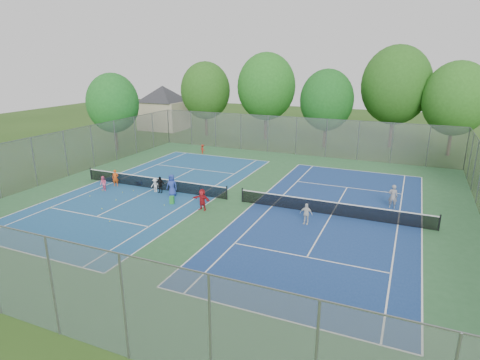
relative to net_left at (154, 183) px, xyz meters
The scene contains 37 objects.
ground 7.01m from the net_left, ahead, with size 120.00×120.00×0.00m, color #2A4A17.
court_pad 7.01m from the net_left, ahead, with size 32.00×32.00×0.01m, color #2D5F35.
court_left 0.44m from the net_left, ahead, with size 10.97×23.77×0.01m, color navy.
court_right 14.01m from the net_left, ahead, with size 10.97×23.77×0.01m, color navy.
net_left is the anchor object (origin of this frame).
net_right 14.00m from the net_left, ahead, with size 12.87×0.10×0.91m, color black.
fence_north 17.53m from the net_left, 66.37° to the left, with size 32.00×0.10×4.00m, color gray.
fence_south 17.53m from the net_left, 66.37° to the right, with size 32.00×0.10×4.00m, color gray.
fence_west 9.13m from the net_left, behind, with size 32.00×0.10×4.00m, color gray.
house 28.55m from the net_left, 122.01° to the left, with size 11.03×11.03×7.30m.
tree_nw 23.72m from the net_left, 107.65° to the left, with size 6.40×6.40×9.58m.
tree_nl 23.81m from the net_left, 87.51° to the left, with size 7.20×7.20×10.69m.
tree_nc 23.38m from the net_left, 66.80° to the left, with size 6.00×6.00×8.85m.
tree_nr 29.59m from the net_left, 56.31° to the left, with size 7.60×7.60×11.42m.
tree_ne 31.60m from the net_left, 45.00° to the left, with size 6.60×6.60×9.77m.
tree_side_w 16.34m from the net_left, 140.19° to the left, with size 5.60×5.60×8.47m.
ball_crate 1.82m from the net_left, 166.25° to the left, with size 0.33×0.33×0.28m, color blue.
ball_hopper 3.95m from the net_left, 36.29° to the right, with size 0.29×0.29×0.57m, color green.
student_a 3.31m from the net_left, 169.55° to the right, with size 0.49×0.32×1.35m, color #D44D14.
student_b 3.84m from the net_left, 148.75° to the right, with size 0.58×0.45×1.19m, color #FA618F.
student_c 0.84m from the net_left, 46.28° to the right, with size 0.70×0.41×1.09m, color silver.
student_d 1.20m from the net_left, 30.40° to the right, with size 0.76×0.32×1.29m, color black.
student_e 2.44m from the net_left, 20.88° to the right, with size 0.81×0.53×1.66m, color #283C93.
student_f 6.30m from the net_left, 23.96° to the right, with size 1.39×0.44×1.50m, color #AE1820.
child_far_baseline 12.56m from the net_left, 100.72° to the left, with size 0.65×0.37×1.01m, color #A22617.
instructor 17.81m from the net_left, ahead, with size 0.62×0.41×1.69m, color gray.
teen_court_b 12.99m from the net_left, ahead, with size 0.80×0.33×1.36m, color silver.
tennis_ball_0 4.11m from the net_left, 45.10° to the right, with size 0.07×0.07×0.07m, color #C0E735.
tennis_ball_1 3.54m from the net_left, 105.28° to the right, with size 0.07×0.07×0.07m, color #CED832.
tennis_ball_2 2.47m from the net_left, 132.37° to the right, with size 0.07×0.07×0.07m, color #B5D231.
tennis_ball_3 5.25m from the net_left, 96.79° to the right, with size 0.07×0.07×0.07m, color #CBE835.
tennis_ball_4 3.91m from the net_left, 146.94° to the right, with size 0.07×0.07×0.07m, color gold.
tennis_ball_5 4.81m from the net_left, 133.51° to the right, with size 0.07×0.07×0.07m, color #CFD531.
tennis_ball_6 6.90m from the net_left, 78.43° to the right, with size 0.07×0.07×0.07m, color #E0EB36.
tennis_ball_7 1.64m from the net_left, 135.46° to the right, with size 0.07×0.07×0.07m, color #BAD531.
tennis_ball_8 1.96m from the net_left, 93.42° to the right, with size 0.07×0.07×0.07m, color #ACCC2F.
tennis_ball_9 7.61m from the net_left, 121.54° to the right, with size 0.07×0.07×0.07m, color #CBEB36.
Camera 1 is at (11.26, -24.95, 9.90)m, focal length 30.00 mm.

